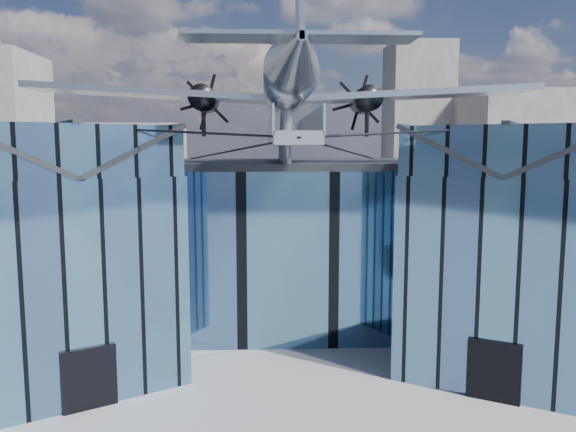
{
  "coord_description": "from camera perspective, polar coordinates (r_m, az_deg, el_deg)",
  "views": [
    {
      "loc": [
        -1.25,
        -26.93,
        10.78
      ],
      "look_at": [
        0.0,
        2.0,
        7.2
      ],
      "focal_mm": 35.0,
      "sensor_mm": 36.0,
      "label": 1
    }
  ],
  "objects": [
    {
      "name": "ground_plane",
      "position": [
        29.04,
        0.18,
        -14.75
      ],
      "size": [
        120.0,
        120.0,
        0.0
      ],
      "primitive_type": "plane",
      "color": "gray"
    },
    {
      "name": "museum",
      "position": [
        33.19,
        -0.28,
        -2.04
      ],
      "size": [
        32.88,
        24.5,
        17.6
      ],
      "color": "teal",
      "rests_on": "ground"
    },
    {
      "name": "bg_towers",
      "position": [
        77.47,
        -0.48,
        6.47
      ],
      "size": [
        77.0,
        24.5,
        26.0
      ],
      "color": "slate",
      "rests_on": "ground"
    }
  ]
}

